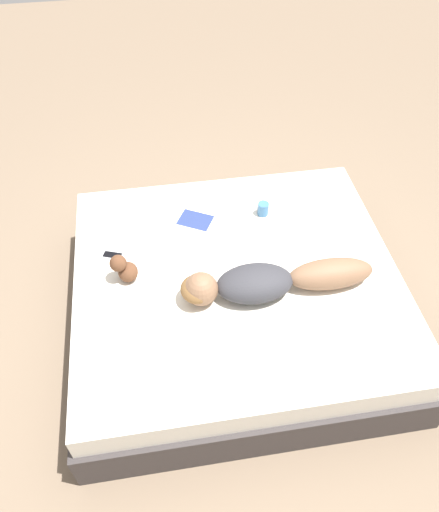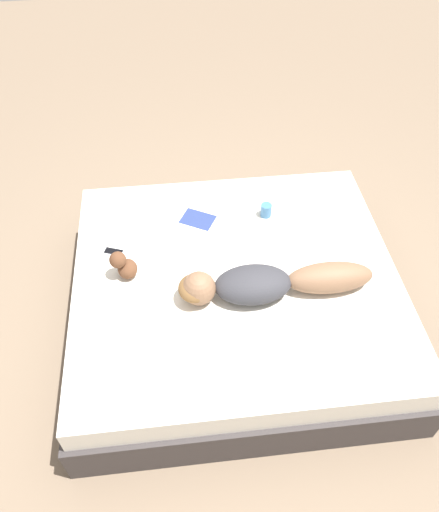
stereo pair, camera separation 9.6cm
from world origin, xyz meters
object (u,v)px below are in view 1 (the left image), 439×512
object	(u,v)px
coffee_mug	(263,208)
person	(269,281)
open_magazine	(189,232)
cell_phone	(113,255)

from	to	relation	value
coffee_mug	person	bearing A→B (deg)	170.10
open_magazine	coffee_mug	world-z (taller)	coffee_mug
coffee_mug	open_magazine	bearing A→B (deg)	101.03
person	coffee_mug	bearing A→B (deg)	-10.06
open_magazine	cell_phone	size ratio (longest dim) A/B	3.81
open_magazine	cell_phone	distance (m)	0.53
person	open_magazine	xyz separation A→B (m)	(0.58, 0.42, -0.09)
person	cell_phone	world-z (taller)	person
open_magazine	coffee_mug	xyz separation A→B (m)	(0.10, -0.54, 0.04)
open_magazine	coffee_mug	distance (m)	0.55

